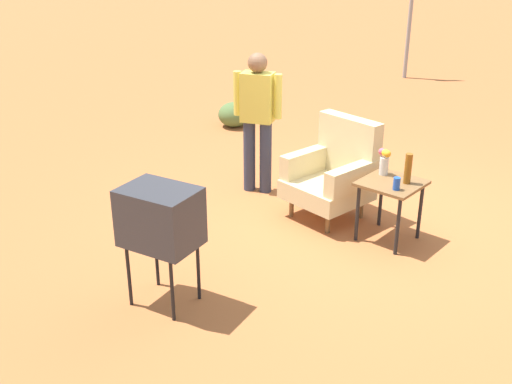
% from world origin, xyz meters
% --- Properties ---
extents(ground_plane, '(60.00, 60.00, 0.00)m').
position_xyz_m(ground_plane, '(0.00, 0.00, 0.00)').
color(ground_plane, '#AD6033').
extents(armchair, '(0.86, 0.87, 1.06)m').
position_xyz_m(armchair, '(-0.20, -0.07, 0.50)').
color(armchair, brown).
rests_on(armchair, ground).
extents(side_table, '(0.56, 0.56, 0.63)m').
position_xyz_m(side_table, '(0.55, -0.19, 0.53)').
color(side_table, black).
rests_on(side_table, ground).
extents(tv_on_stand, '(0.67, 0.55, 1.03)m').
position_xyz_m(tv_on_stand, '(-0.28, -2.41, 0.78)').
color(tv_on_stand, black).
rests_on(tv_on_stand, ground).
extents(person_standing, '(0.53, 0.34, 1.64)m').
position_xyz_m(person_standing, '(-1.26, -0.10, 0.94)').
color(person_standing, '#2D3347').
rests_on(person_standing, ground).
extents(road_sign, '(0.33, 0.33, 2.44)m').
position_xyz_m(road_sign, '(-2.87, 6.46, 1.38)').
color(road_sign, gray).
rests_on(road_sign, ground).
extents(soda_can_blue, '(0.07, 0.07, 0.12)m').
position_xyz_m(soda_can_blue, '(0.68, -0.33, 0.69)').
color(soda_can_blue, blue).
rests_on(soda_can_blue, side_table).
extents(bottle_tall_amber, '(0.07, 0.07, 0.30)m').
position_xyz_m(bottle_tall_amber, '(0.67, -0.12, 0.78)').
color(bottle_tall_amber, brown).
rests_on(bottle_tall_amber, side_table).
extents(flower_vase, '(0.15, 0.10, 0.27)m').
position_xyz_m(flower_vase, '(0.38, -0.07, 0.77)').
color(flower_vase, silver).
rests_on(flower_vase, side_table).
extents(shrub_near, '(0.50, 0.50, 0.39)m').
position_xyz_m(shrub_near, '(-3.22, 1.60, 0.19)').
color(shrub_near, '#516B38').
rests_on(shrub_near, ground).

